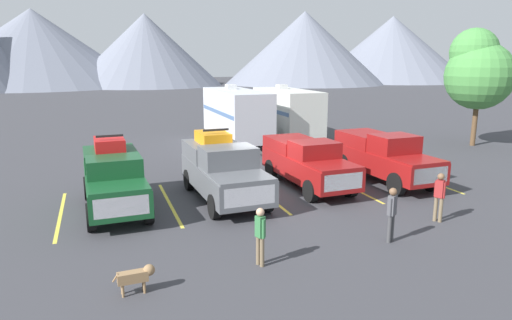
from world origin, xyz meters
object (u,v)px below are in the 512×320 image
pickup_truck_b (222,168)px  pickup_truck_d (383,156)px  person_a (260,233)px  dog (138,275)px  person_b (392,211)px  pickup_truck_c (306,161)px  camper_trailer_a (236,113)px  person_c (439,194)px  pickup_truck_a (114,177)px  camper_trailer_b (287,111)px

pickup_truck_b → pickup_truck_d: size_ratio=0.99×
person_a → pickup_truck_b: bearing=84.0°
dog → person_a: bearing=7.5°
pickup_truck_d → dog: 13.14m
pickup_truck_b → person_b: 6.90m
pickup_truck_c → pickup_truck_d: bearing=-5.8°
camper_trailer_a → person_c: bearing=-82.2°
pickup_truck_c → person_a: 8.03m
pickup_truck_d → person_a: bearing=-142.2°
pickup_truck_a → pickup_truck_c: pickup_truck_a is taller
pickup_truck_a → dog: bearing=-88.1°
person_b → person_c: 2.73m
camper_trailer_a → dog: 19.29m
camper_trailer_a → camper_trailer_b: size_ratio=1.13×
pickup_truck_b → person_b: bearing=-58.9°
dog → person_b: bearing=4.9°
pickup_truck_a → pickup_truck_c: (7.90, 0.47, -0.10)m
person_a → dog: (-3.18, -0.42, -0.48)m
pickup_truck_d → pickup_truck_b: bearing=-178.8°
pickup_truck_a → person_c: pickup_truck_a is taller
camper_trailer_a → person_a: 17.81m
pickup_truck_b → pickup_truck_a: bearing=179.3°
pickup_truck_b → camper_trailer_a: camper_trailer_a is taller
person_a → dog: person_a is taller
pickup_truck_c → camper_trailer_a: 10.57m
pickup_truck_a → camper_trailer_a: size_ratio=0.60×
pickup_truck_d → person_c: (-1.33, -5.11, -0.19)m
camper_trailer_b → person_a: bearing=-115.2°
pickup_truck_c → camper_trailer_b: size_ratio=0.73×
person_a → person_b: (4.21, 0.21, 0.05)m
pickup_truck_d → camper_trailer_b: 11.14m
pickup_truck_b → person_c: size_ratio=3.38×
pickup_truck_c → pickup_truck_b: bearing=-172.3°
camper_trailer_b → camper_trailer_a: bearing=-176.6°
pickup_truck_d → camper_trailer_a: 11.48m
person_b → person_c: bearing=20.5°
pickup_truck_c → camper_trailer_a: bearing=89.6°
pickup_truck_b → pickup_truck_c: bearing=7.7°
person_b → person_c: size_ratio=1.00×
pickup_truck_d → person_b: 7.20m
pickup_truck_d → dog: (-11.28, -6.70, -0.72)m
pickup_truck_d → person_c: 5.28m
pickup_truck_d → person_b: pickup_truck_d is taller
pickup_truck_c → dog: pickup_truck_c is taller
pickup_truck_c → pickup_truck_d: 3.61m
person_c → dog: size_ratio=1.71×
pickup_truck_a → person_a: bearing=-61.2°
camper_trailer_a → person_c: (2.20, -16.01, -1.00)m
camper_trailer_b → person_c: bearing=-95.0°
person_a → person_c: 6.87m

